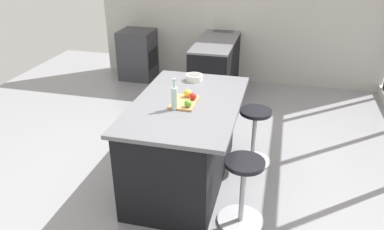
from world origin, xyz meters
The scene contains 13 objects.
ground_plane centered at (0.00, 0.00, 0.00)m, with size 8.15×8.15×0.00m, color gray.
interior_partition_left centered at (-3.14, 0.00, 1.35)m, with size 0.15×5.04×2.70m.
sink_cabinet centered at (-2.79, -0.24, 0.47)m, with size 2.40×0.60×1.20m.
oven_range centered at (-2.79, -1.79, 0.45)m, with size 0.60×0.61×0.89m.
kitchen_island centered at (0.17, -0.12, 0.48)m, with size 1.69×1.06×0.95m.
stool_by_window centered at (-0.36, 0.59, 0.33)m, with size 0.44×0.44×0.69m.
stool_middle centered at (0.70, 0.59, 0.33)m, with size 0.44×0.44×0.69m.
cutting_board centered at (0.21, -0.09, 0.96)m, with size 0.36×0.24×0.02m, color tan.
apple_red centered at (0.15, -0.01, 1.01)m, with size 0.07×0.07×0.07m, color red.
apple_yellow centered at (0.09, -0.08, 1.02)m, with size 0.08×0.08×0.08m, color gold.
apple_green centered at (0.33, -0.02, 1.01)m, with size 0.07×0.07×0.07m, color #609E2D.
water_bottle centered at (0.37, -0.14, 1.08)m, with size 0.06×0.06×0.31m.
fruit_bowl centered at (-0.43, -0.14, 0.99)m, with size 0.19×0.19×0.07m.
Camera 1 is at (3.48, 0.81, 2.49)m, focal length 34.95 mm.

